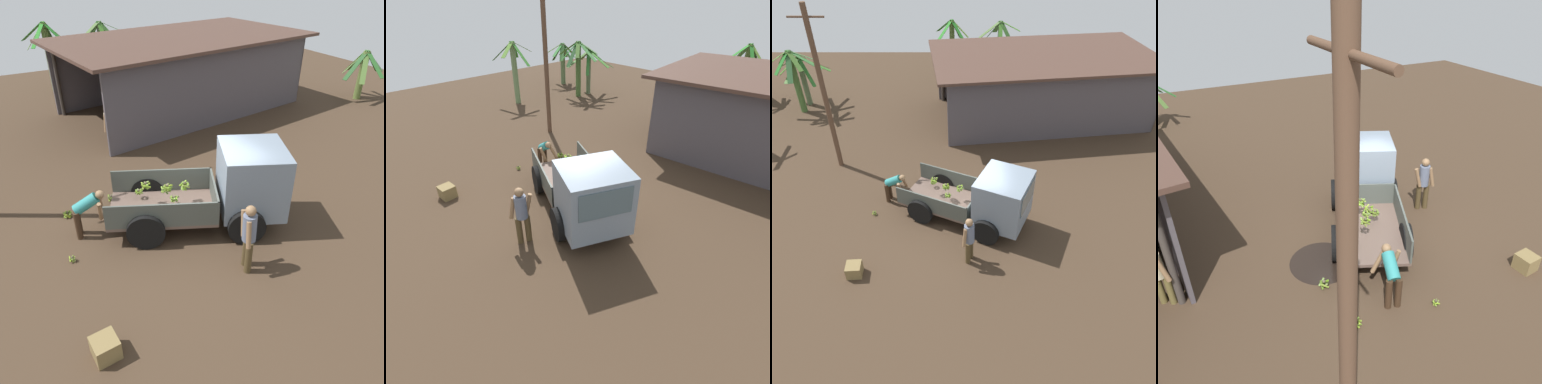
% 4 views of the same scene
% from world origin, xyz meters
% --- Properties ---
extents(ground, '(36.00, 36.00, 0.00)m').
position_xyz_m(ground, '(0.00, 0.00, 0.00)').
color(ground, '#413021').
extents(mud_patch_0, '(1.63, 1.63, 0.01)m').
position_xyz_m(mud_patch_0, '(-0.83, 1.69, 0.00)').
color(mud_patch_0, black).
rests_on(mud_patch_0, ground).
extents(cargo_truck, '(4.69, 3.38, 2.12)m').
position_xyz_m(cargo_truck, '(0.84, -0.48, 1.12)').
color(cargo_truck, brown).
rests_on(cargo_truck, ground).
extents(utility_pole, '(1.24, 0.20, 6.34)m').
position_xyz_m(utility_pole, '(-5.32, 3.23, 3.24)').
color(utility_pole, brown).
rests_on(utility_pole, ground).
extents(banana_palm_1, '(2.37, 2.07, 3.37)m').
position_xyz_m(banana_palm_1, '(-10.09, 4.71, 1.77)').
color(banana_palm_1, '#6A8A58').
rests_on(banana_palm_1, ground).
extents(banana_palm_2, '(2.91, 3.04, 2.59)m').
position_xyz_m(banana_palm_2, '(-8.57, 9.23, 1.46)').
color(banana_palm_2, '#5A6F4A').
rests_on(banana_palm_2, ground).
extents(banana_palm_4, '(2.03, 2.45, 3.33)m').
position_xyz_m(banana_palm_4, '(-0.80, 13.55, 1.78)').
color(banana_palm_4, '#516A30').
rests_on(banana_palm_4, ground).
extents(banana_palm_5, '(2.97, 2.54, 3.20)m').
position_xyz_m(banana_palm_5, '(-8.58, 8.31, 1.76)').
color(banana_palm_5, '#44682F').
rests_on(banana_palm_5, ground).
extents(banana_palm_6, '(1.98, 1.99, 2.69)m').
position_xyz_m(banana_palm_6, '(-11.57, 9.69, 1.45)').
color(banana_palm_6, '#597247').
rests_on(banana_palm_6, ground).
extents(person_foreground_visitor, '(0.44, 0.65, 1.70)m').
position_xyz_m(person_foreground_visitor, '(0.09, -2.10, 0.94)').
color(person_foreground_visitor, '#483920').
rests_on(person_foreground_visitor, ground).
extents(person_worker_loading, '(0.84, 0.68, 1.24)m').
position_xyz_m(person_worker_loading, '(-2.64, 0.82, 0.75)').
color(person_worker_loading, '#382517').
rests_on(person_worker_loading, ground).
extents(person_bystander_near_shed, '(0.53, 0.62, 1.63)m').
position_xyz_m(person_bystander_near_shed, '(-0.51, 5.26, 0.91)').
color(person_bystander_near_shed, brown).
rests_on(person_bystander_near_shed, ground).
extents(banana_bunch_on_ground_0, '(0.25, 0.25, 0.18)m').
position_xyz_m(banana_bunch_on_ground_0, '(-2.96, 1.84, 0.09)').
color(banana_bunch_on_ground_0, '#423C2B').
rests_on(banana_bunch_on_ground_0, ground).
extents(banana_bunch_on_ground_1, '(0.28, 0.27, 0.23)m').
position_xyz_m(banana_bunch_on_ground_1, '(-1.66, 1.99, 0.13)').
color(banana_bunch_on_ground_1, brown).
rests_on(banana_bunch_on_ground_1, ground).
extents(banana_bunch_on_ground_2, '(0.15, 0.15, 0.16)m').
position_xyz_m(banana_bunch_on_ground_2, '(-3.28, 0.01, 0.08)').
color(banana_bunch_on_ground_2, '#4C4431').
rests_on(banana_bunch_on_ground_2, ground).
extents(wooden_crate_0, '(0.48, 0.48, 0.41)m').
position_xyz_m(wooden_crate_0, '(-3.37, -2.70, 0.21)').
color(wooden_crate_0, olive).
rests_on(wooden_crate_0, ground).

